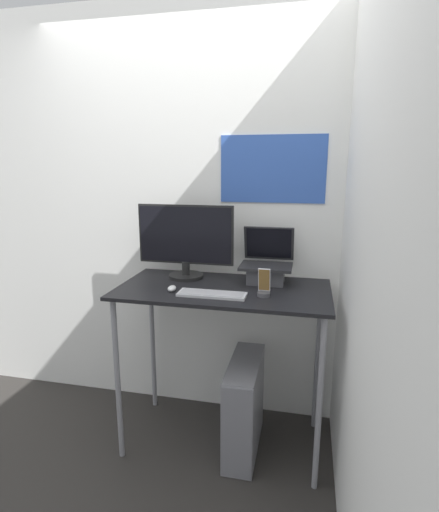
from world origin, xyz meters
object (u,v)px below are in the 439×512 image
(keyboard, at_px, (212,294))
(mouse, at_px, (172,288))
(monitor, at_px, (185,243))
(cell_phone, at_px, (264,288))
(computer_tower, at_px, (244,406))
(laptop, at_px, (266,268))

(keyboard, height_order, mouse, mouse)
(monitor, distance_m, cell_phone, 0.58)
(mouse, bearing_deg, cell_phone, 3.45)
(cell_phone, xyz_separation_m, computer_tower, (-0.10, 0.05, -0.74))
(laptop, height_order, computer_tower, laptop)
(laptop, distance_m, computer_tower, 0.81)
(keyboard, height_order, cell_phone, cell_phone)
(computer_tower, bearing_deg, keyboard, -145.91)
(cell_phone, distance_m, computer_tower, 0.75)
(cell_phone, relative_size, computer_tower, 0.27)
(laptop, relative_size, keyboard, 0.87)
(monitor, bearing_deg, keyboard, -52.13)
(cell_phone, bearing_deg, keyboard, -168.28)
(laptop, height_order, mouse, laptop)
(mouse, bearing_deg, monitor, 91.14)
(mouse, distance_m, cell_phone, 0.50)
(laptop, distance_m, keyboard, 0.41)
(computer_tower, bearing_deg, mouse, -167.81)
(laptop, height_order, cell_phone, laptop)
(mouse, bearing_deg, computer_tower, 12.19)
(monitor, relative_size, computer_tower, 1.06)
(laptop, bearing_deg, monitor, -178.89)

